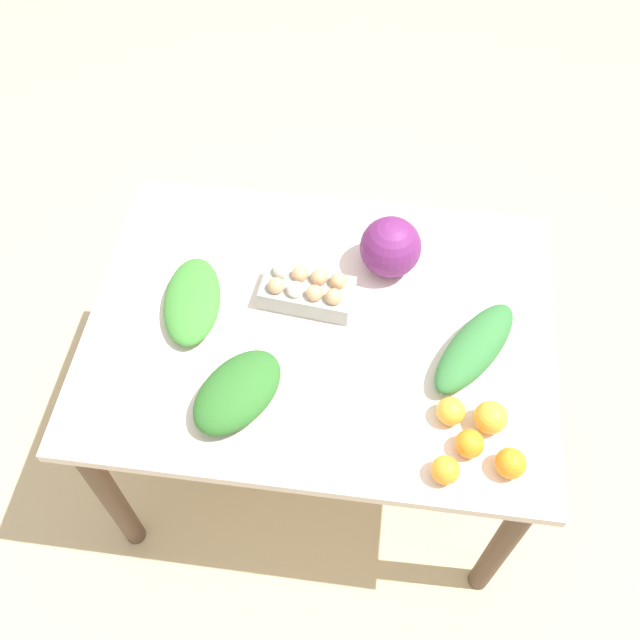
{
  "coord_description": "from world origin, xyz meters",
  "views": [
    {
      "loc": [
        0.13,
        -1.02,
        2.25
      ],
      "look_at": [
        0.0,
        0.0,
        0.75
      ],
      "focal_mm": 40.0,
      "sensor_mm": 36.0,
      "label": 1
    }
  ],
  "objects": [
    {
      "name": "ground_plane",
      "position": [
        0.0,
        0.0,
        0.0
      ],
      "size": [
        8.0,
        8.0,
        0.0
      ],
      "primitive_type": "plane",
      "color": "#C6B289"
    },
    {
      "name": "dining_table",
      "position": [
        0.0,
        0.0,
        0.63
      ],
      "size": [
        1.19,
        0.89,
        0.73
      ],
      "color": "silver",
      "rests_on": "ground_plane"
    },
    {
      "name": "cabbage_purple",
      "position": [
        0.16,
        0.21,
        0.81
      ],
      "size": [
        0.16,
        0.16,
        0.16
      ],
      "primitive_type": "sphere",
      "color": "#6B2366",
      "rests_on": "dining_table"
    },
    {
      "name": "egg_carton",
      "position": [
        -0.04,
        0.07,
        0.78
      ],
      "size": [
        0.25,
        0.14,
        0.09
      ],
      "rotation": [
        0.0,
        0.0,
        6.18
      ],
      "color": "#A8A8A3",
      "rests_on": "dining_table"
    },
    {
      "name": "greens_bunch_kale",
      "position": [
        0.39,
        -0.04,
        0.77
      ],
      "size": [
        0.26,
        0.33,
        0.08
      ],
      "primitive_type": "ellipsoid",
      "rotation": [
        0.0,
        0.0,
        4.17
      ],
      "color": "#337538",
      "rests_on": "dining_table"
    },
    {
      "name": "greens_bunch_chard",
      "position": [
        -0.16,
        -0.24,
        0.78
      ],
      "size": [
        0.27,
        0.3,
        0.08
      ],
      "primitive_type": "ellipsoid",
      "rotation": [
        0.0,
        0.0,
        4.19
      ],
      "color": "#2D6B28",
      "rests_on": "dining_table"
    },
    {
      "name": "greens_bunch_beet_tops",
      "position": [
        -0.33,
        0.01,
        0.76
      ],
      "size": [
        0.18,
        0.3,
        0.06
      ],
      "primitive_type": "ellipsoid",
      "rotation": [
        0.0,
        0.0,
        4.85
      ],
      "color": "#3D8433",
      "rests_on": "dining_table"
    },
    {
      "name": "orange_0",
      "position": [
        0.38,
        -0.3,
        0.77
      ],
      "size": [
        0.07,
        0.07,
        0.07
      ],
      "primitive_type": "sphere",
      "color": "orange",
      "rests_on": "dining_table"
    },
    {
      "name": "orange_1",
      "position": [
        0.34,
        -0.22,
        0.77
      ],
      "size": [
        0.07,
        0.07,
        0.07
      ],
      "primitive_type": "sphere",
      "color": "#F9A833",
      "rests_on": "dining_table"
    },
    {
      "name": "orange_2",
      "position": [
        0.47,
        -0.34,
        0.77
      ],
      "size": [
        0.07,
        0.07,
        0.07
      ],
      "primitive_type": "sphere",
      "color": "orange",
      "rests_on": "dining_table"
    },
    {
      "name": "orange_3",
      "position": [
        0.43,
        -0.23,
        0.77
      ],
      "size": [
        0.08,
        0.08,
        0.08
      ],
      "primitive_type": "sphere",
      "color": "#F9A833",
      "rests_on": "dining_table"
    },
    {
      "name": "orange_4",
      "position": [
        0.33,
        -0.37,
        0.77
      ],
      "size": [
        0.07,
        0.07,
        0.07
      ],
      "primitive_type": "sphere",
      "color": "orange",
      "rests_on": "dining_table"
    }
  ]
}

